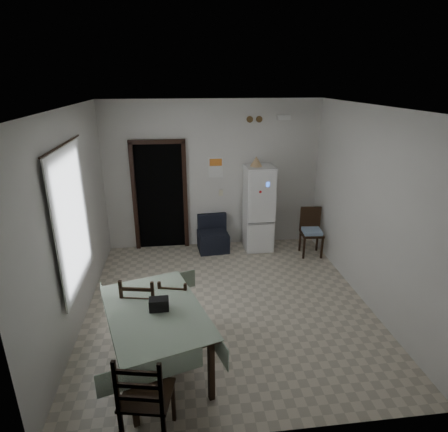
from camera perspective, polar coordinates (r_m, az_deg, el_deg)
ground at (r=5.89m, az=0.61°, el=-13.20°), size 4.50×4.50×0.00m
ceiling at (r=4.92m, az=0.73°, el=16.23°), size 4.20×4.50×0.02m
wall_back at (r=7.37m, az=-1.66°, el=6.15°), size 4.20×0.02×2.90m
wall_front at (r=3.24m, az=6.07°, el=-13.53°), size 4.20×0.02×2.90m
wall_left at (r=5.39m, az=-22.08°, el=-0.77°), size 0.02×4.50×2.90m
wall_right at (r=5.87m, az=21.42°, el=1.01°), size 0.02×4.50×2.90m
doorway at (r=7.65m, az=-9.64°, el=3.37°), size 1.06×0.52×2.22m
window_recess at (r=5.19m, az=-23.28°, el=-0.55°), size 0.10×1.20×1.60m
curtain at (r=5.16m, az=-22.11°, el=-0.50°), size 0.02×1.45×1.85m
curtain_rod at (r=4.92m, az=-23.46°, el=9.90°), size 0.02×1.60×0.02m
calendar at (r=7.32m, az=-1.27°, el=7.43°), size 0.28×0.02×0.40m
calendar_image at (r=7.30m, az=-1.27°, el=8.19°), size 0.24×0.01×0.14m
light_switch at (r=7.47m, az=-0.48°, el=3.56°), size 0.08×0.02×0.12m
vent_left at (r=7.27m, az=3.95°, el=14.49°), size 0.12×0.03×0.12m
vent_right at (r=7.30m, az=5.38°, el=14.47°), size 0.12×0.03×0.12m
emergency_light at (r=7.39m, az=9.12°, el=14.62°), size 0.25×0.07×0.09m
fridge at (r=7.37m, az=5.30°, el=1.14°), size 0.56×0.56×1.69m
tan_cone at (r=7.11m, az=4.94°, el=8.30°), size 0.24×0.24×0.19m
navy_seat at (r=7.41m, az=-1.68°, el=-2.74°), size 0.62×0.61×0.70m
corner_chair at (r=7.38m, az=13.22°, el=-2.48°), size 0.43×0.43×0.92m
dining_table at (r=4.62m, az=-10.14°, el=-18.12°), size 1.42×1.77×0.81m
black_bag at (r=4.35m, az=-9.87°, el=-13.09°), size 0.22×0.13×0.14m
dining_chair_far_left at (r=4.94m, az=-12.17°, el=-13.81°), size 0.52×0.52×1.03m
dining_chair_far_right at (r=5.06m, az=-7.20°, el=-13.52°), size 0.46×0.46×0.89m
dining_chair_near_head at (r=3.87m, az=-11.69°, el=-24.96°), size 0.53×0.53×1.06m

